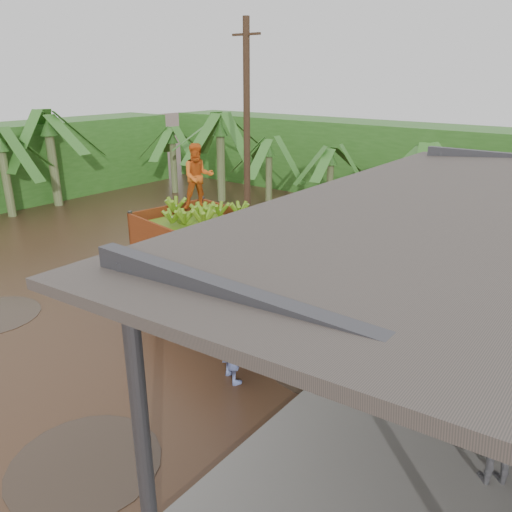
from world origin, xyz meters
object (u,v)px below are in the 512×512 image
Objects in this scene: man_grey at (502,440)px; utility_pole at (247,130)px; banana_trailer at (224,255)px; man_blue at (232,336)px.

utility_pole is at bearing -73.16° from man_grey.
banana_trailer is 7.27m from man_grey.
man_blue is 10.28m from utility_pole.
utility_pole is (-5.97, 7.86, 2.87)m from man_blue.
man_blue is at bearing -52.80° from utility_pole.
man_grey is 13.55m from utility_pole.
banana_trailer is at bearing -22.65° from man_blue.
banana_trailer is 3.65× the size of man_blue.
man_grey is 0.22× the size of utility_pole.
banana_trailer is at bearing -55.83° from utility_pole.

